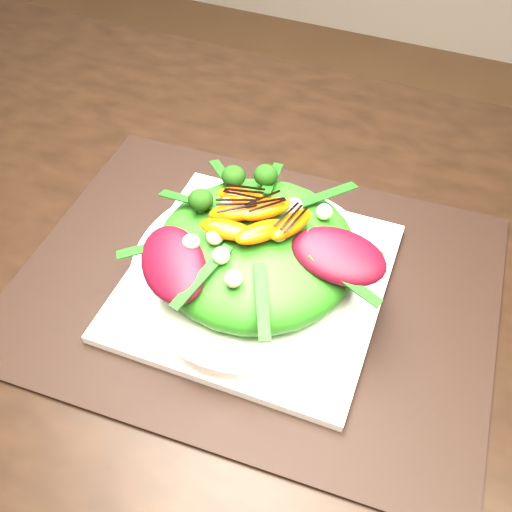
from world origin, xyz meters
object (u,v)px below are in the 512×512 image
at_px(orange_segment, 264,212).
at_px(lettuce_mound, 256,250).
at_px(placemat, 256,284).
at_px(plate_base, 256,280).
at_px(dining_table, 291,300).
at_px(salad_bowl, 256,271).

bearing_deg(orange_segment, lettuce_mound, -99.31).
distance_m(placemat, plate_base, 0.01).
bearing_deg(dining_table, placemat, -164.58).
relative_size(dining_table, salad_bowl, 5.99).
relative_size(lettuce_mound, orange_segment, 3.78).
relative_size(dining_table, placemat, 3.11).
xyz_separation_m(salad_bowl, lettuce_mound, (0.00, 0.00, 0.03)).
distance_m(dining_table, salad_bowl, 0.06).
distance_m(dining_table, plate_base, 0.05).
xyz_separation_m(dining_table, lettuce_mound, (-0.04, -0.01, 0.08)).
bearing_deg(lettuce_mound, plate_base, 0.00).
relative_size(placemat, orange_segment, 9.21).
distance_m(plate_base, orange_segment, 0.09).
xyz_separation_m(placemat, salad_bowl, (0.00, 0.00, 0.02)).
relative_size(placemat, plate_base, 1.90).
distance_m(placemat, orange_segment, 0.10).
bearing_deg(orange_segment, dining_table, -6.32).
bearing_deg(lettuce_mound, salad_bowl, 0.00).
bearing_deg(placemat, orange_segment, 80.69).
distance_m(dining_table, lettuce_mound, 0.09).
xyz_separation_m(placemat, plate_base, (0.00, 0.00, 0.01)).
bearing_deg(dining_table, lettuce_mound, -164.58).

